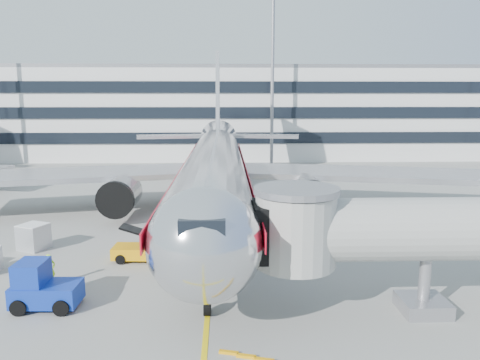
{
  "coord_description": "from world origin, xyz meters",
  "views": [
    {
      "loc": [
        0.9,
        -29.08,
        10.31
      ],
      "look_at": [
        2.04,
        6.82,
        4.0
      ],
      "focal_mm": 35.0,
      "sensor_mm": 36.0,
      "label": 1
    }
  ],
  "objects_px": {
    "baggage_tug": "(42,288)",
    "ramp_worker": "(50,270)",
    "belt_loader": "(150,250)",
    "cargo_container_left": "(34,237)",
    "main_jet": "(215,168)"
  },
  "relations": [
    {
      "from": "baggage_tug",
      "to": "ramp_worker",
      "type": "distance_m",
      "value": 2.97
    },
    {
      "from": "belt_loader",
      "to": "ramp_worker",
      "type": "distance_m",
      "value": 6.25
    },
    {
      "from": "cargo_container_left",
      "to": "ramp_worker",
      "type": "xyz_separation_m",
      "value": [
        3.47,
        -6.42,
        -0.0
      ]
    },
    {
      "from": "cargo_container_left",
      "to": "ramp_worker",
      "type": "relative_size",
      "value": 1.23
    },
    {
      "from": "ramp_worker",
      "to": "cargo_container_left",
      "type": "bearing_deg",
      "value": 62.25
    },
    {
      "from": "main_jet",
      "to": "cargo_container_left",
      "type": "xyz_separation_m",
      "value": [
        -12.35,
        -9.32,
        -3.35
      ]
    },
    {
      "from": "main_jet",
      "to": "cargo_container_left",
      "type": "height_order",
      "value": "main_jet"
    },
    {
      "from": "ramp_worker",
      "to": "belt_loader",
      "type": "bearing_deg",
      "value": -17.61
    },
    {
      "from": "belt_loader",
      "to": "ramp_worker",
      "type": "xyz_separation_m",
      "value": [
        -4.89,
        -3.89,
        0.22
      ]
    },
    {
      "from": "belt_loader",
      "to": "baggage_tug",
      "type": "bearing_deg",
      "value": -121.86
    },
    {
      "from": "main_jet",
      "to": "ramp_worker",
      "type": "relative_size",
      "value": 28.8
    },
    {
      "from": "main_jet",
      "to": "belt_loader",
      "type": "xyz_separation_m",
      "value": [
        -4.0,
        -11.85,
        -3.57
      ]
    },
    {
      "from": "belt_loader",
      "to": "cargo_container_left",
      "type": "relative_size",
      "value": 2.25
    },
    {
      "from": "baggage_tug",
      "to": "cargo_container_left",
      "type": "distance_m",
      "value": 10.19
    },
    {
      "from": "cargo_container_left",
      "to": "ramp_worker",
      "type": "distance_m",
      "value": 7.29
    }
  ]
}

